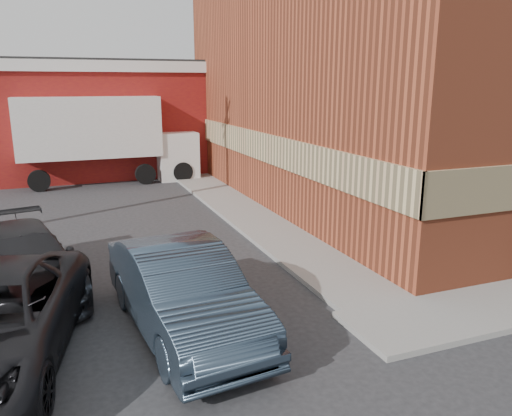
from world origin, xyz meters
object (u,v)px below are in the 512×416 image
object	(u,v)px
sedan	(183,291)
box_truck	(107,134)
warehouse	(43,118)
brick_building	(421,79)
suv_b	(22,262)

from	to	relation	value
sedan	box_truck	bearing A→B (deg)	83.34
sedan	box_truck	distance (m)	15.57
warehouse	sedan	world-z (taller)	warehouse
brick_building	sedan	world-z (taller)	brick_building
box_truck	warehouse	bearing A→B (deg)	124.41
sedan	box_truck	world-z (taller)	box_truck
warehouse	box_truck	distance (m)	4.89
brick_building	suv_b	world-z (taller)	brick_building
sedan	suv_b	distance (m)	4.16
box_truck	suv_b	bearing A→B (deg)	-103.78
brick_building	warehouse	bearing A→B (deg)	142.80
brick_building	suv_b	bearing A→B (deg)	-159.61
brick_building	box_truck	size ratio (longest dim) A/B	2.29
brick_building	box_truck	world-z (taller)	brick_building
suv_b	box_truck	size ratio (longest dim) A/B	0.62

